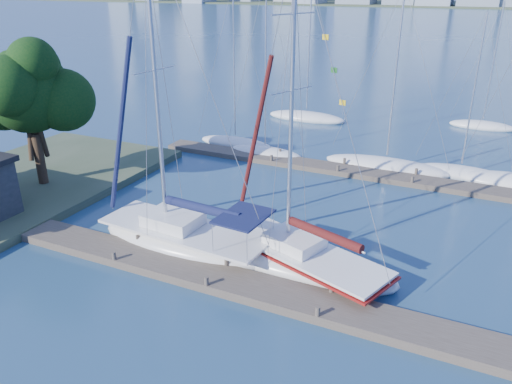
% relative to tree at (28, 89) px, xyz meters
% --- Properties ---
extents(ground, '(700.00, 700.00, 0.00)m').
position_rel_tree_xyz_m(ground, '(15.33, -4.64, -6.51)').
color(ground, navy).
rests_on(ground, ground).
extents(near_dock, '(26.00, 2.00, 0.40)m').
position_rel_tree_xyz_m(near_dock, '(15.33, -4.64, -6.31)').
color(near_dock, '#473D34').
rests_on(near_dock, ground).
extents(far_dock, '(30.00, 1.80, 0.36)m').
position_rel_tree_xyz_m(far_dock, '(17.33, 11.36, -6.33)').
color(far_dock, '#473D34').
rests_on(far_dock, ground).
extents(shore, '(12.00, 22.00, 0.50)m').
position_rel_tree_xyz_m(shore, '(-1.67, -1.64, -6.26)').
color(shore, '#38472D').
rests_on(shore, ground).
extents(far_shore, '(800.00, 100.00, 1.50)m').
position_rel_tree_xyz_m(far_shore, '(15.33, 315.36, -6.51)').
color(far_shore, '#38472D').
rests_on(far_shore, ground).
extents(tree, '(7.10, 6.48, 9.60)m').
position_rel_tree_xyz_m(tree, '(0.00, 0.00, 0.00)').
color(tree, black).
rests_on(tree, ground).
extents(sailboat_navy, '(9.74, 3.76, 15.69)m').
position_rel_tree_xyz_m(sailboat_navy, '(12.34, -2.58, -5.35)').
color(sailboat_navy, white).
rests_on(sailboat_navy, ground).
extents(sailboat_maroon, '(9.26, 5.62, 14.76)m').
position_rel_tree_xyz_m(sailboat_maroon, '(18.46, -2.00, -5.37)').
color(sailboat_maroon, white).
rests_on(sailboat_maroon, ground).
extents(bg_boat_0, '(6.59, 3.24, 12.81)m').
position_rel_tree_xyz_m(bg_boat_0, '(6.68, 13.80, -6.26)').
color(bg_boat_0, white).
rests_on(bg_boat_0, ground).
extents(bg_boat_1, '(6.25, 3.15, 13.50)m').
position_rel_tree_xyz_m(bg_boat_1, '(9.99, 12.38, -6.24)').
color(bg_boat_1, white).
rests_on(bg_boat_1, ground).
extents(bg_boat_2, '(9.21, 4.53, 12.66)m').
position_rel_tree_xyz_m(bg_boat_2, '(19.08, 13.31, -6.24)').
color(bg_boat_2, white).
rests_on(bg_boat_2, ground).
extents(bg_boat_3, '(6.83, 3.50, 11.07)m').
position_rel_tree_xyz_m(bg_boat_3, '(24.01, 14.19, -6.27)').
color(bg_boat_3, white).
rests_on(bg_boat_3, ground).
extents(bg_boat_6, '(7.98, 3.55, 13.17)m').
position_rel_tree_xyz_m(bg_boat_6, '(9.14, 24.08, -6.23)').
color(bg_boat_6, white).
rests_on(bg_boat_6, ground).
extents(bg_boat_7, '(5.73, 1.98, 11.28)m').
position_rel_tree_xyz_m(bg_boat_7, '(24.79, 28.14, -6.27)').
color(bg_boat_7, white).
rests_on(bg_boat_7, ground).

